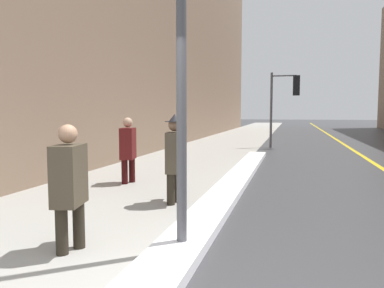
# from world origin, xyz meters

# --- Properties ---
(sidewalk_slab) EXTENTS (4.00, 80.00, 0.01)m
(sidewalk_slab) POSITION_xyz_m (-2.00, 15.00, 0.01)
(sidewalk_slab) COLOR #9E9B93
(sidewalk_slab) RESTS_ON ground
(road_centre_stripe) EXTENTS (0.16, 80.00, 0.00)m
(road_centre_stripe) POSITION_xyz_m (4.00, 15.00, 0.00)
(road_centre_stripe) COLOR gold
(road_centre_stripe) RESTS_ON ground
(snow_bank_curb) EXTENTS (0.60, 12.35, 0.14)m
(snow_bank_curb) POSITION_xyz_m (0.18, 5.32, 0.07)
(snow_bank_curb) COLOR white
(snow_bank_curb) RESTS_ON ground
(traffic_light_near) EXTENTS (1.31, 0.32, 3.45)m
(traffic_light_near) POSITION_xyz_m (1.17, 14.95, 2.48)
(traffic_light_near) COLOR #515156
(traffic_light_near) RESTS_ON ground
(pedestrian_with_shoulder_bag) EXTENTS (0.38, 0.72, 1.51)m
(pedestrian_with_shoulder_bag) POSITION_xyz_m (-1.08, 1.01, 0.84)
(pedestrian_with_shoulder_bag) COLOR #2A241B
(pedestrian_with_shoulder_bag) RESTS_ON ground
(pedestrian_in_fedora) EXTENTS (0.39, 0.73, 1.62)m
(pedestrian_in_fedora) POSITION_xyz_m (-0.60, 3.54, 0.88)
(pedestrian_in_fedora) COLOR #2A241B
(pedestrian_in_fedora) RESTS_ON ground
(pedestrian_nearside) EXTENTS (0.38, 0.54, 1.53)m
(pedestrian_nearside) POSITION_xyz_m (-2.21, 5.09, 0.85)
(pedestrian_nearside) COLOR #340C0C
(pedestrian_nearside) RESTS_ON ground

